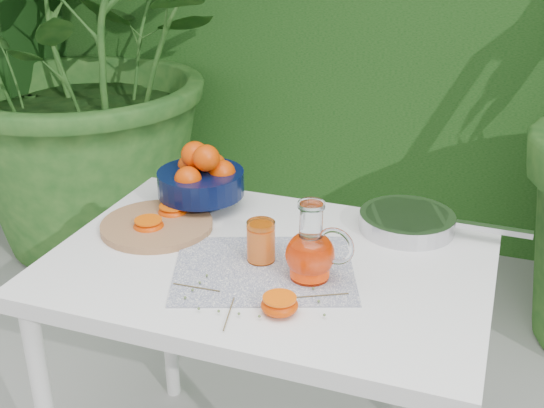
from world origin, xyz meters
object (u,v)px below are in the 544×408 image
(fruit_bowl, at_px, (202,177))
(saute_pan, at_px, (408,221))
(cutting_board, at_px, (157,225))
(juice_pitcher, at_px, (311,252))
(white_table, at_px, (269,289))

(fruit_bowl, xyz_separation_m, saute_pan, (0.55, 0.04, -0.06))
(cutting_board, distance_m, juice_pitcher, 0.45)
(fruit_bowl, bearing_deg, white_table, -38.61)
(white_table, distance_m, fruit_bowl, 0.38)
(white_table, bearing_deg, saute_pan, 42.97)
(fruit_bowl, bearing_deg, cutting_board, -106.83)
(white_table, height_order, juice_pitcher, juice_pitcher)
(white_table, relative_size, cutting_board, 3.56)
(white_table, relative_size, saute_pan, 2.39)
(saute_pan, bearing_deg, white_table, -137.03)
(cutting_board, bearing_deg, saute_pan, 19.22)
(saute_pan, bearing_deg, cutting_board, -160.78)
(cutting_board, relative_size, juice_pitcher, 1.57)
(white_table, xyz_separation_m, fruit_bowl, (-0.27, 0.21, 0.16))
(white_table, distance_m, saute_pan, 0.39)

